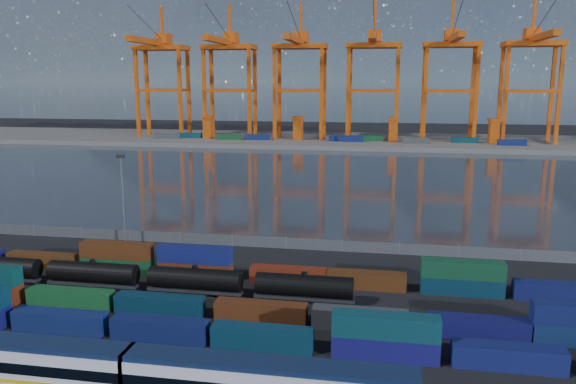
# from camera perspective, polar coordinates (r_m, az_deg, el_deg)

# --- Properties ---
(ground) EXTENTS (700.00, 700.00, 0.00)m
(ground) POSITION_cam_1_polar(r_m,az_deg,el_deg) (75.70, -4.03, -11.83)
(ground) COLOR black
(ground) RESTS_ON ground
(harbor_water) EXTENTS (700.00, 700.00, 0.00)m
(harbor_water) POSITION_cam_1_polar(r_m,az_deg,el_deg) (175.90, 4.25, 1.46)
(harbor_water) COLOR #272F38
(harbor_water) RESTS_ON ground
(far_quay) EXTENTS (700.00, 70.00, 2.00)m
(far_quay) POSITION_cam_1_polar(r_m,az_deg,el_deg) (279.54, 6.44, 5.22)
(far_quay) COLOR #514F4C
(far_quay) RESTS_ON ground
(distant_mountains) EXTENTS (2470.00, 1100.00, 520.00)m
(distant_mountains) POSITION_cam_1_polar(r_m,az_deg,el_deg) (1679.06, 12.06, 17.44)
(distant_mountains) COLOR #1E2630
(distant_mountains) RESTS_ON ground
(passenger_train) EXTENTS (78.44, 3.26, 5.60)m
(passenger_train) POSITION_cam_1_polar(r_m,az_deg,el_deg) (62.67, -27.04, -15.37)
(passenger_train) COLOR silver
(passenger_train) RESTS_ON ground
(container_row_south) EXTENTS (126.28, 2.34, 4.99)m
(container_row_south) POSITION_cam_1_polar(r_m,az_deg,el_deg) (66.96, -9.21, -13.40)
(container_row_south) COLOR #484A4D
(container_row_south) RESTS_ON ground
(container_row_mid) EXTENTS (141.41, 2.36, 5.02)m
(container_row_mid) POSITION_cam_1_polar(r_m,az_deg,el_deg) (74.36, -10.86, -10.92)
(container_row_mid) COLOR #404345
(container_row_mid) RESTS_ON ground
(container_row_north) EXTENTS (140.45, 2.32, 4.94)m
(container_row_north) POSITION_cam_1_polar(r_m,az_deg,el_deg) (85.29, -4.26, -7.78)
(container_row_north) COLOR #0F184E
(container_row_north) RESTS_ON ground
(tanker_string) EXTENTS (91.23, 2.95, 4.22)m
(tanker_string) POSITION_cam_1_polar(r_m,az_deg,el_deg) (90.98, -23.48, -7.34)
(tanker_string) COLOR black
(tanker_string) RESTS_ON ground
(waterfront_fence) EXTENTS (160.12, 0.12, 2.20)m
(waterfront_fence) POSITION_cam_1_polar(r_m,az_deg,el_deg) (101.19, -0.20, -5.22)
(waterfront_fence) COLOR #595B5E
(waterfront_fence) RESTS_ON ground
(yard_light_mast) EXTENTS (1.60, 0.40, 16.60)m
(yard_light_mast) POSITION_cam_1_polar(r_m,az_deg,el_deg) (106.72, -16.46, -0.24)
(yard_light_mast) COLOR slate
(yard_light_mast) RESTS_ON ground
(gantry_cranes) EXTENTS (200.57, 49.09, 66.48)m
(gantry_cranes) POSITION_cam_1_polar(r_m,az_deg,el_deg) (272.15, 4.92, 13.47)
(gantry_cranes) COLOR #D14E0E
(gantry_cranes) RESTS_ON ground
(quay_containers) EXTENTS (172.58, 10.99, 2.60)m
(quay_containers) POSITION_cam_1_polar(r_m,az_deg,el_deg) (265.82, 3.88, 5.46)
(quay_containers) COLOR navy
(quay_containers) RESTS_ON far_quay
(straddle_carriers) EXTENTS (140.00, 7.00, 11.10)m
(straddle_carriers) POSITION_cam_1_polar(r_m,az_deg,el_deg) (269.15, 5.80, 6.47)
(straddle_carriers) COLOR #D14E0E
(straddle_carriers) RESTS_ON far_quay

